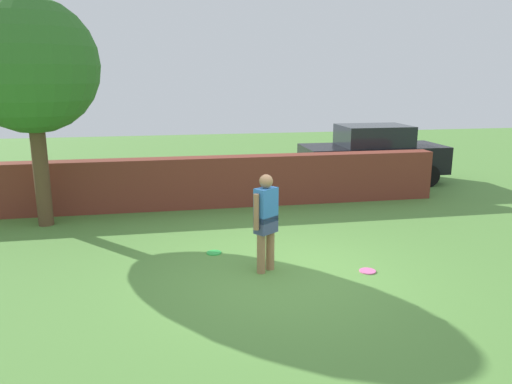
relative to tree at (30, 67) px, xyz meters
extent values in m
plane|color=#568C3D|center=(4.34, -3.64, -3.31)|extent=(40.00, 40.00, 0.00)
cube|color=brown|center=(2.84, 0.88, -2.70)|extent=(13.03, 0.50, 1.23)
cylinder|color=brown|center=(0.00, 0.00, -2.02)|extent=(0.32, 0.32, 2.59)
sphere|color=#337028|center=(0.00, 0.00, 0.03)|extent=(2.73, 2.73, 2.73)
cylinder|color=#9E704C|center=(4.21, -3.34, -2.89)|extent=(0.14, 0.14, 0.85)
cylinder|color=#9E704C|center=(4.04, -3.47, -2.89)|extent=(0.14, 0.14, 0.85)
cube|color=#3F4C72|center=(4.13, -3.41, -2.51)|extent=(0.42, 0.39, 0.28)
cube|color=#3372BF|center=(4.13, -3.41, -2.19)|extent=(0.42, 0.39, 0.55)
sphere|color=#9E704C|center=(4.13, -3.41, -1.80)|extent=(0.22, 0.22, 0.22)
cylinder|color=#9E704C|center=(4.31, -3.27, -2.26)|extent=(0.09, 0.09, 0.58)
cylinder|color=#9E704C|center=(3.94, -3.54, -2.26)|extent=(0.09, 0.09, 0.58)
cube|color=black|center=(8.69, 2.81, -2.59)|extent=(4.21, 1.72, 0.80)
cube|color=#1E2328|center=(8.69, 2.81, -1.89)|extent=(2.01, 1.51, 0.60)
cylinder|color=black|center=(7.32, 1.97, -2.99)|extent=(0.64, 0.22, 0.64)
cylinder|color=black|center=(7.33, 3.67, -2.99)|extent=(0.64, 0.22, 0.64)
cylinder|color=black|center=(10.05, 1.96, -2.99)|extent=(0.64, 0.22, 0.64)
cylinder|color=black|center=(10.06, 3.66, -2.99)|extent=(0.64, 0.22, 0.64)
cylinder|color=pink|center=(5.76, -3.76, -3.30)|extent=(0.27, 0.27, 0.02)
cylinder|color=green|center=(3.37, -2.42, -3.30)|extent=(0.27, 0.27, 0.02)
camera|label=1|loc=(2.55, -10.86, -0.19)|focal=34.61mm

